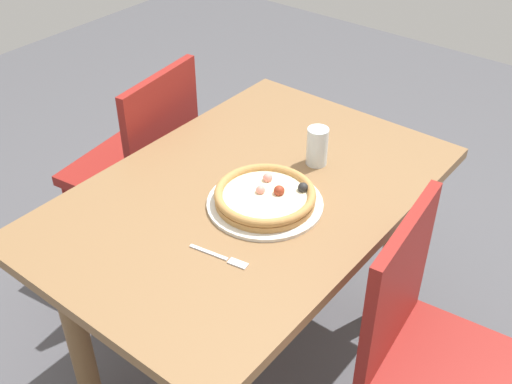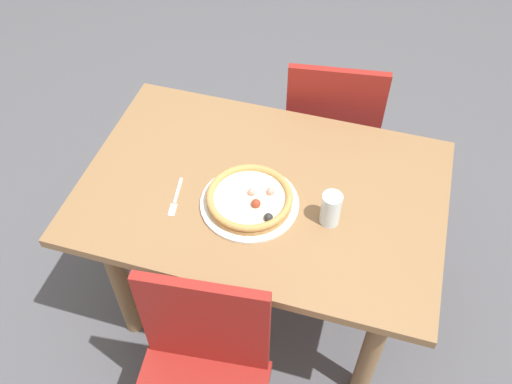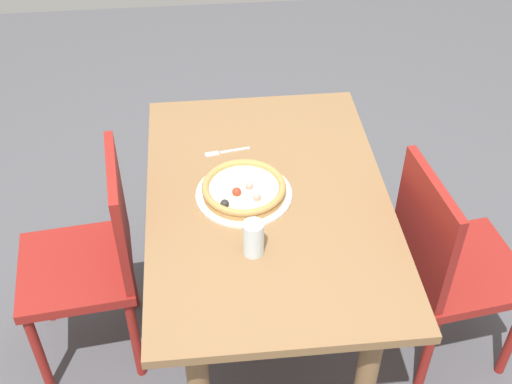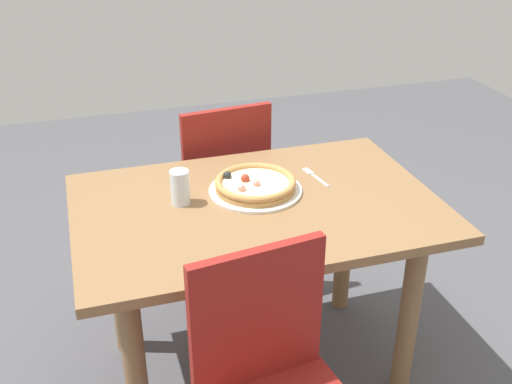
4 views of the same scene
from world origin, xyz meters
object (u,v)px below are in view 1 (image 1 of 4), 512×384
at_px(chair_near, 142,166).
at_px(plate, 265,203).
at_px(drinking_glass, 317,146).
at_px(dining_table, 248,225).
at_px(fork, 223,258).
at_px(chair_far, 431,357).
at_px(pizza, 265,196).

distance_m(chair_near, plate, 0.76).
relative_size(chair_near, drinking_glass, 7.44).
xyz_separation_m(dining_table, drinking_glass, (-0.24, 0.07, 0.18)).
bearing_deg(chair_near, fork, -125.52).
relative_size(dining_table, fork, 7.36).
bearing_deg(plate, dining_table, -104.47).
xyz_separation_m(chair_far, drinking_glass, (-0.26, -0.55, 0.30)).
distance_m(chair_near, chair_far, 1.25).
relative_size(chair_far, fork, 5.38).
distance_m(plate, pizza, 0.03).
distance_m(chair_near, fork, 0.89).
height_order(dining_table, plate, plate).
height_order(pizza, fork, pizza).
bearing_deg(chair_near, pizza, -110.26).
distance_m(dining_table, plate, 0.15).
bearing_deg(chair_far, plate, -95.66).
height_order(plate, drinking_glass, drinking_glass).
relative_size(dining_table, chair_far, 1.37).
xyz_separation_m(plate, drinking_glass, (-0.26, -0.01, 0.05)).
bearing_deg(chair_near, chair_far, -104.76).
relative_size(dining_table, pizza, 4.32).
bearing_deg(dining_table, plate, 75.53).
relative_size(dining_table, chair_near, 1.37).
height_order(dining_table, drinking_glass, drinking_glass).
height_order(chair_far, drinking_glass, chair_far).
xyz_separation_m(dining_table, fork, (0.26, 0.13, 0.13)).
distance_m(dining_table, pizza, 0.18).
xyz_separation_m(dining_table, chair_near, (-0.14, -0.62, -0.12)).
relative_size(plate, fork, 1.96).
bearing_deg(chair_near, plate, -110.38).
xyz_separation_m(plate, pizza, (-0.00, 0.00, 0.03)).
xyz_separation_m(chair_near, plate, (0.16, 0.70, 0.25)).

